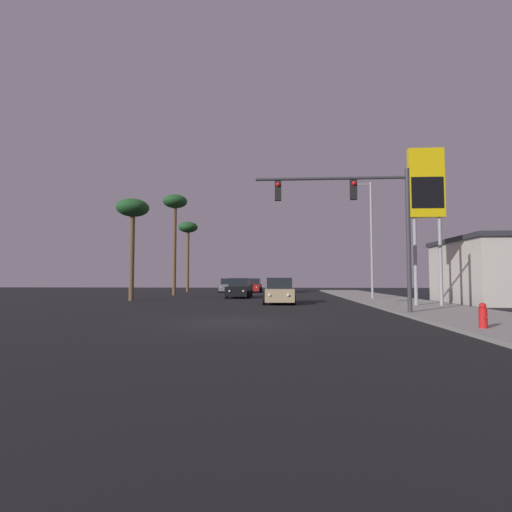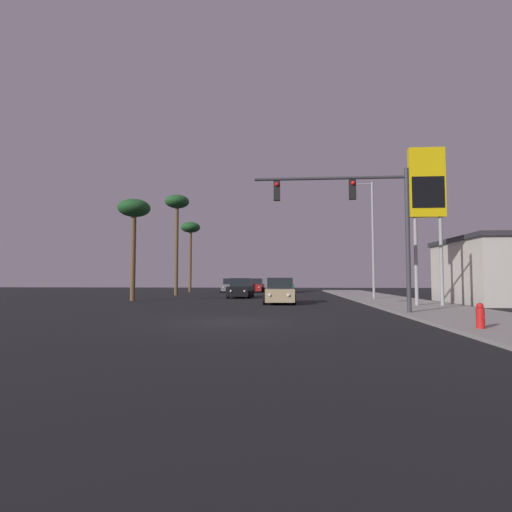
% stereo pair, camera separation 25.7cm
% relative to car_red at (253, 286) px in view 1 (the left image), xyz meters
% --- Properties ---
extents(ground_plane, '(120.00, 120.00, 0.00)m').
position_rel_car_red_xyz_m(ground_plane, '(1.65, -34.12, -0.76)').
color(ground_plane, black).
extents(sidewalk_right, '(5.00, 60.00, 0.12)m').
position_rel_car_red_xyz_m(sidewalk_right, '(11.15, -24.12, -0.70)').
color(sidewalk_right, gray).
rests_on(sidewalk_right, ground).
extents(car_red, '(2.04, 4.33, 1.68)m').
position_rel_car_red_xyz_m(car_red, '(0.00, 0.00, 0.00)').
color(car_red, maroon).
rests_on(car_red, ground).
extents(car_tan, '(2.04, 4.33, 1.68)m').
position_rel_car_red_xyz_m(car_tan, '(3.29, -22.73, 0.00)').
color(car_tan, tan).
rests_on(car_tan, ground).
extents(car_green, '(2.04, 4.33, 1.68)m').
position_rel_car_red_xyz_m(car_green, '(3.70, -0.56, 0.00)').
color(car_green, '#195933').
rests_on(car_green, ground).
extents(car_black, '(2.04, 4.34, 1.68)m').
position_rel_car_red_xyz_m(car_black, '(-0.17, -14.78, 0.00)').
color(car_black, black).
rests_on(car_black, ground).
extents(car_grey, '(2.04, 4.32, 1.68)m').
position_rel_car_red_xyz_m(car_grey, '(-3.03, -0.45, 0.00)').
color(car_grey, slate).
rests_on(car_grey, ground).
extents(traffic_light_mast, '(7.00, 0.36, 6.50)m').
position_rel_car_red_xyz_m(traffic_light_mast, '(7.18, -30.67, 3.95)').
color(traffic_light_mast, '#38383D').
rests_on(traffic_light_mast, sidewalk_right).
extents(street_lamp, '(1.74, 0.24, 9.00)m').
position_rel_car_red_xyz_m(street_lamp, '(10.28, -17.77, 4.36)').
color(street_lamp, '#99999E').
rests_on(street_lamp, sidewalk_right).
extents(gas_station_sign, '(2.00, 0.42, 9.00)m').
position_rel_car_red_xyz_m(gas_station_sign, '(11.76, -25.74, 5.86)').
color(gas_station_sign, '#99999E').
rests_on(gas_station_sign, sidewalk_right).
extents(fire_hydrant, '(0.24, 0.34, 0.76)m').
position_rel_car_red_xyz_m(fire_hydrant, '(9.49, -36.45, -0.27)').
color(fire_hydrant, red).
rests_on(fire_hydrant, sidewalk_right).
extents(palm_tree_mid, '(2.40, 2.40, 10.01)m').
position_rel_car_red_xyz_m(palm_tree_mid, '(-7.13, -10.12, 7.94)').
color(palm_tree_mid, brown).
rests_on(palm_tree_mid, ground).
extents(palm_tree_near, '(2.40, 2.40, 7.57)m').
position_rel_car_red_xyz_m(palm_tree_near, '(-7.61, -20.12, 5.78)').
color(palm_tree_near, brown).
rests_on(palm_tree_near, ground).
extents(palm_tree_far, '(2.40, 2.40, 8.72)m').
position_rel_car_red_xyz_m(palm_tree_far, '(-8.16, -0.12, 6.81)').
color(palm_tree_far, brown).
rests_on(palm_tree_far, ground).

